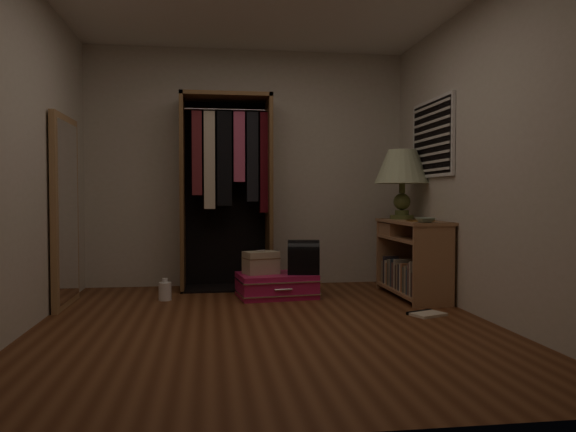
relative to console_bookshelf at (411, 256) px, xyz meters
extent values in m
plane|color=#5C311A|center=(-1.54, -1.04, -0.39)|extent=(4.00, 4.00, 0.00)
cube|color=beige|center=(-1.54, 0.96, 0.91)|extent=(3.50, 0.02, 2.60)
cube|color=beige|center=(-1.54, -3.04, 0.91)|extent=(3.50, 0.02, 2.60)
cube|color=beige|center=(0.21, -1.04, 0.91)|extent=(0.02, 4.00, 2.60)
cube|color=beige|center=(-3.29, -1.04, 0.91)|extent=(0.02, 4.00, 2.60)
cube|color=white|center=(0.19, -0.04, 1.16)|extent=(0.03, 0.96, 0.76)
cube|color=black|center=(0.19, -0.04, 1.16)|extent=(0.03, 0.90, 0.70)
cube|color=silver|center=(0.18, -0.04, 0.84)|extent=(0.01, 0.88, 0.02)
cube|color=silver|center=(0.18, -0.04, 0.92)|extent=(0.01, 0.88, 0.02)
cube|color=silver|center=(0.18, -0.04, 1.00)|extent=(0.01, 0.88, 0.02)
cube|color=silver|center=(0.18, -0.04, 1.08)|extent=(0.01, 0.88, 0.02)
cube|color=silver|center=(0.18, -0.04, 1.16)|extent=(0.01, 0.88, 0.02)
cube|color=silver|center=(0.18, -0.04, 1.23)|extent=(0.01, 0.88, 0.02)
cube|color=silver|center=(0.18, -0.04, 1.31)|extent=(0.01, 0.88, 0.02)
cube|color=silver|center=(0.18, -0.04, 1.39)|extent=(0.01, 0.88, 0.02)
cube|color=silver|center=(0.18, -0.04, 1.47)|extent=(0.01, 0.88, 0.02)
cube|color=#A57350|center=(0.00, -0.58, -0.02)|extent=(0.40, 0.03, 0.75)
cube|color=#A57350|center=(0.00, 0.49, -0.02)|extent=(0.40, 0.03, 0.75)
cube|color=#A57350|center=(0.00, -0.04, -0.33)|extent=(0.40, 1.04, 0.03)
cube|color=#A57350|center=(0.00, -0.04, 0.18)|extent=(0.40, 1.04, 0.03)
cube|color=#A57350|center=(0.00, -0.04, 0.34)|extent=(0.42, 1.12, 0.03)
cube|color=brown|center=(0.19, -0.04, -0.02)|extent=(0.02, 1.10, 0.75)
cube|color=#A57350|center=(-0.01, 0.29, 0.25)|extent=(0.36, 0.38, 0.13)
cube|color=gray|center=(-0.08, -0.51, -0.18)|extent=(0.18, 0.05, 0.28)
cube|color=#4C3833|center=(-0.08, -0.46, -0.21)|extent=(0.18, 0.03, 0.22)
cube|color=#B7AD99|center=(-0.06, -0.41, -0.16)|extent=(0.21, 0.03, 0.32)
cube|color=brown|center=(-0.09, -0.36, -0.17)|extent=(0.16, 0.03, 0.29)
cube|color=#3F4C59|center=(-0.06, -0.33, -0.21)|extent=(0.21, 0.04, 0.23)
cube|color=gray|center=(-0.06, -0.28, -0.19)|extent=(0.22, 0.04, 0.26)
cube|color=#59594C|center=(-0.08, -0.23, -0.20)|extent=(0.16, 0.04, 0.24)
cube|color=#B2724C|center=(-0.08, -0.18, -0.18)|extent=(0.16, 0.04, 0.27)
cube|color=beige|center=(-0.07, -0.14, -0.19)|extent=(0.20, 0.03, 0.26)
cube|color=#332D38|center=(-0.09, -0.10, -0.19)|extent=(0.15, 0.03, 0.25)
cube|color=gray|center=(-0.07, -0.06, -0.19)|extent=(0.20, 0.04, 0.26)
cube|color=#4C3833|center=(-0.09, -0.02, -0.20)|extent=(0.16, 0.03, 0.23)
cube|color=#B7AD99|center=(-0.08, 0.03, -0.18)|extent=(0.17, 0.04, 0.29)
cube|color=brown|center=(-0.07, 0.08, -0.20)|extent=(0.19, 0.04, 0.25)
cube|color=#3F4C59|center=(-0.08, 0.13, -0.18)|extent=(0.16, 0.04, 0.28)
cube|color=gray|center=(-0.09, 0.18, -0.18)|extent=(0.15, 0.03, 0.27)
cube|color=#59594C|center=(-0.07, 0.22, -0.19)|extent=(0.18, 0.05, 0.27)
cube|color=#B2724C|center=(-0.09, 0.27, -0.21)|extent=(0.16, 0.03, 0.22)
cube|color=beige|center=(-0.09, 0.31, -0.20)|extent=(0.16, 0.03, 0.25)
cube|color=#332D38|center=(-0.09, 0.36, -0.18)|extent=(0.16, 0.04, 0.28)
cube|color=gray|center=(-0.08, 0.42, -0.21)|extent=(0.17, 0.05, 0.22)
cube|color=brown|center=(-2.24, 0.70, 0.63)|extent=(0.04, 0.50, 2.05)
cube|color=brown|center=(-1.33, 0.70, 0.63)|extent=(0.04, 0.50, 2.05)
cube|color=brown|center=(-1.79, 0.70, 1.64)|extent=(0.95, 0.50, 0.04)
cube|color=black|center=(-1.79, 0.93, 0.63)|extent=(0.95, 0.02, 2.05)
cube|color=black|center=(-1.79, 0.70, -0.38)|extent=(0.95, 0.50, 0.02)
cylinder|color=silver|center=(-1.79, 0.70, 1.51)|extent=(0.87, 0.02, 0.02)
cube|color=maroon|center=(-2.09, 0.68, 1.04)|extent=(0.10, 0.11, 0.87)
cube|color=beige|center=(-1.96, 0.68, 0.97)|extent=(0.12, 0.12, 1.02)
cube|color=black|center=(-1.81, 0.68, 0.98)|extent=(0.15, 0.16, 0.98)
cube|color=#BF4C72|center=(-1.65, 0.68, 1.11)|extent=(0.12, 0.12, 0.73)
cube|color=black|center=(-1.51, 0.68, 1.01)|extent=(0.12, 0.13, 0.94)
cube|color=#590F19|center=(-1.38, 0.68, 0.95)|extent=(0.11, 0.13, 1.06)
cube|color=#A87D51|center=(-3.24, -0.04, 0.46)|extent=(0.05, 0.80, 1.70)
cube|color=white|center=(-3.21, -0.04, 0.46)|extent=(0.01, 0.68, 1.58)
cube|color=#C51857|center=(-1.32, 0.14, -0.28)|extent=(0.79, 0.61, 0.23)
cube|color=silver|center=(-1.32, 0.14, -0.34)|extent=(0.81, 0.63, 0.01)
cube|color=silver|center=(-1.32, 0.14, -0.22)|extent=(0.81, 0.63, 0.01)
cylinder|color=silver|center=(-1.29, -0.13, -0.28)|extent=(0.17, 0.04, 0.02)
cube|color=tan|center=(-1.47, 0.15, -0.06)|extent=(0.37, 0.31, 0.22)
cube|color=brown|center=(-1.47, 0.15, -0.01)|extent=(0.38, 0.31, 0.01)
cylinder|color=silver|center=(-1.47, 0.15, 0.06)|extent=(0.09, 0.04, 0.01)
cube|color=black|center=(-1.06, 0.08, -0.05)|extent=(0.33, 0.25, 0.23)
cylinder|color=black|center=(-1.06, 0.08, 0.07)|extent=(0.33, 0.25, 0.20)
cylinder|color=#4A572A|center=(0.00, 0.29, 0.38)|extent=(0.31, 0.31, 0.04)
cylinder|color=#4A572A|center=(0.00, 0.29, 0.42)|extent=(0.18, 0.18, 0.05)
sphere|color=#4A572A|center=(0.00, 0.29, 0.53)|extent=(0.22, 0.22, 0.17)
cylinder|color=#4A572A|center=(0.00, 0.29, 0.67)|extent=(0.08, 0.08, 0.10)
cone|color=beige|center=(0.00, 0.29, 0.90)|extent=(0.71, 0.71, 0.35)
cone|color=beige|center=(0.00, 0.29, 0.90)|extent=(0.64, 0.64, 0.33)
cylinder|color=olive|center=(0.00, -0.23, 0.36)|extent=(0.35, 0.35, 0.02)
imported|color=#96B59E|center=(-0.05, -0.47, 0.38)|extent=(0.18, 0.18, 0.04)
cylinder|color=white|center=(-2.38, 0.11, -0.31)|extent=(0.16, 0.16, 0.17)
cylinder|color=white|center=(-2.38, 0.11, -0.20)|extent=(0.07, 0.07, 0.04)
cube|color=beige|center=(-0.19, -0.88, -0.38)|extent=(0.33, 0.30, 0.02)
cube|color=black|center=(-0.22, -0.79, -0.38)|extent=(0.26, 0.13, 0.02)
camera|label=1|loc=(-1.97, -5.27, 0.59)|focal=35.00mm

